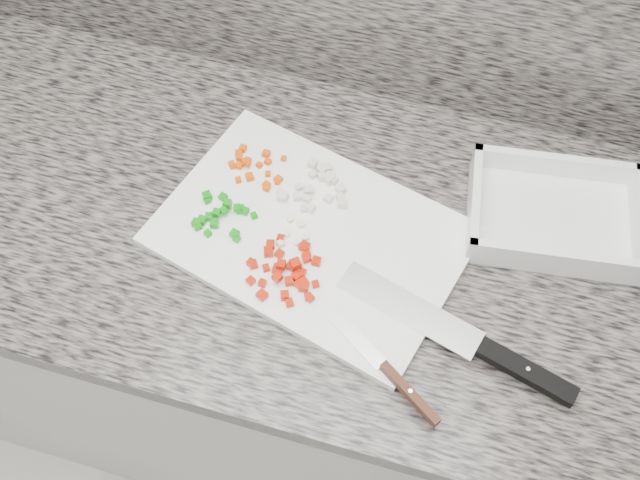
{
  "coord_description": "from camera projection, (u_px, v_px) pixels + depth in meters",
  "views": [
    {
      "loc": [
        0.2,
        0.88,
        1.84
      ],
      "look_at": [
        0.05,
        1.4,
        0.94
      ],
      "focal_mm": 40.0,
      "sensor_mm": 36.0,
      "label": 1
    }
  ],
  "objects": [
    {
      "name": "chef_knife",
      "position": [
        485.0,
        349.0,
        0.98
      ],
      "size": [
        0.35,
        0.14,
        0.02
      ],
      "rotation": [
        0.0,
        0.0,
        -0.29
      ],
      "color": "silver",
      "rests_on": "cutting_board"
    },
    {
      "name": "green_pepper_pile",
      "position": [
        219.0,
        215.0,
        1.09
      ],
      "size": [
        0.1,
        0.08,
        0.02
      ],
      "color": "#0C850C",
      "rests_on": "cutting_board"
    },
    {
      "name": "paring_knife",
      "position": [
        396.0,
        379.0,
        0.96
      ],
      "size": [
        0.19,
        0.13,
        0.02
      ],
      "rotation": [
        0.0,
        0.0,
        -0.6
      ],
      "color": "silver",
      "rests_on": "cutting_board"
    },
    {
      "name": "garlic_pile",
      "position": [
        293.0,
        231.0,
        1.08
      ],
      "size": [
        0.05,
        0.06,
        0.01
      ],
      "color": "#FAEDC1",
      "rests_on": "cutting_board"
    },
    {
      "name": "carrot_pile",
      "position": [
        254.0,
        167.0,
        1.14
      ],
      "size": [
        0.09,
        0.07,
        0.02
      ],
      "color": "#E44A04",
      "rests_on": "cutting_board"
    },
    {
      "name": "countertop",
      "position": [
        296.0,
        227.0,
        1.13
      ],
      "size": [
        3.96,
        0.64,
        0.04
      ],
      "primitive_type": "cube",
      "color": "#635E57",
      "rests_on": "cabinet"
    },
    {
      "name": "cabinet",
      "position": [
        302.0,
        339.0,
        1.51
      ],
      "size": [
        3.92,
        0.62,
        0.86
      ],
      "primitive_type": "cube",
      "color": "silver",
      "rests_on": "ground"
    },
    {
      "name": "cutting_board",
      "position": [
        311.0,
        235.0,
        1.09
      ],
      "size": [
        0.51,
        0.41,
        0.02
      ],
      "primitive_type": "cube",
      "rotation": [
        0.0,
        0.0,
        -0.27
      ],
      "color": "white",
      "rests_on": "countertop"
    },
    {
      "name": "onion_pile",
      "position": [
        319.0,
        186.0,
        1.12
      ],
      "size": [
        0.11,
        0.1,
        0.01
      ],
      "color": "silver",
      "rests_on": "cutting_board"
    },
    {
      "name": "tray",
      "position": [
        553.0,
        216.0,
        1.09
      ],
      "size": [
        0.28,
        0.22,
        0.05
      ],
      "rotation": [
        0.0,
        0.0,
        0.12
      ],
      "color": "white",
      "rests_on": "countertop"
    },
    {
      "name": "red_pepper_pile",
      "position": [
        287.0,
        271.0,
        1.04
      ],
      "size": [
        0.11,
        0.11,
        0.02
      ],
      "color": "#B61802",
      "rests_on": "cutting_board"
    }
  ]
}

